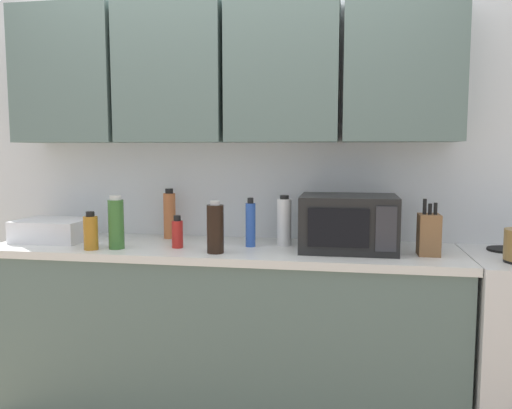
{
  "coord_description": "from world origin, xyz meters",
  "views": [
    {
      "loc": [
        0.64,
        -2.91,
        1.41
      ],
      "look_at": [
        0.17,
        -0.25,
        1.12
      ],
      "focal_mm": 35.99,
      "sensor_mm": 36.0,
      "label": 1
    }
  ],
  "objects_px": {
    "bottle_amber_vinegar": "(91,232)",
    "bottle_blue_cleaner": "(251,224)",
    "knife_block": "(429,234)",
    "bottle_soy_dark": "(215,228)",
    "microwave": "(348,223)",
    "bottle_red_sauce": "(177,233)",
    "bottle_spice_jar": "(170,215)",
    "bottle_white_jar": "(284,222)",
    "bottle_green_oil": "(116,223)",
    "dish_rack": "(54,230)"
  },
  "relations": [
    {
      "from": "bottle_amber_vinegar",
      "to": "bottle_blue_cleaner",
      "type": "distance_m",
      "value": 0.82
    },
    {
      "from": "knife_block",
      "to": "bottle_soy_dark",
      "type": "height_order",
      "value": "knife_block"
    },
    {
      "from": "microwave",
      "to": "knife_block",
      "type": "bearing_deg",
      "value": -8.8
    },
    {
      "from": "bottle_soy_dark",
      "to": "bottle_red_sauce",
      "type": "xyz_separation_m",
      "value": [
        -0.23,
        0.1,
        -0.05
      ]
    },
    {
      "from": "bottle_spice_jar",
      "to": "bottle_amber_vinegar",
      "type": "distance_m",
      "value": 0.49
    },
    {
      "from": "bottle_blue_cleaner",
      "to": "bottle_spice_jar",
      "type": "bearing_deg",
      "value": 160.74
    },
    {
      "from": "bottle_spice_jar",
      "to": "bottle_white_jar",
      "type": "height_order",
      "value": "bottle_spice_jar"
    },
    {
      "from": "bottle_spice_jar",
      "to": "bottle_blue_cleaner",
      "type": "relative_size",
      "value": 1.11
    },
    {
      "from": "bottle_red_sauce",
      "to": "knife_block",
      "type": "bearing_deg",
      "value": 1.25
    },
    {
      "from": "bottle_amber_vinegar",
      "to": "bottle_blue_cleaner",
      "type": "bearing_deg",
      "value": 15.7
    },
    {
      "from": "bottle_spice_jar",
      "to": "bottle_red_sauce",
      "type": "bearing_deg",
      "value": -63.27
    },
    {
      "from": "microwave",
      "to": "bottle_green_oil",
      "type": "xyz_separation_m",
      "value": [
        -1.18,
        -0.16,
        -0.01
      ]
    },
    {
      "from": "bottle_white_jar",
      "to": "bottle_red_sauce",
      "type": "bearing_deg",
      "value": -163.55
    },
    {
      "from": "microwave",
      "to": "bottle_spice_jar",
      "type": "distance_m",
      "value": 1.03
    },
    {
      "from": "bottle_red_sauce",
      "to": "dish_rack",
      "type": "bearing_deg",
      "value": 173.62
    },
    {
      "from": "bottle_spice_jar",
      "to": "bottle_green_oil",
      "type": "height_order",
      "value": "bottle_spice_jar"
    },
    {
      "from": "bottle_white_jar",
      "to": "bottle_amber_vinegar",
      "type": "bearing_deg",
      "value": -163.48
    },
    {
      "from": "microwave",
      "to": "bottle_green_oil",
      "type": "height_order",
      "value": "microwave"
    },
    {
      "from": "bottle_soy_dark",
      "to": "microwave",
      "type": "bearing_deg",
      "value": 16.11
    },
    {
      "from": "microwave",
      "to": "bottle_red_sauce",
      "type": "height_order",
      "value": "microwave"
    },
    {
      "from": "bottle_soy_dark",
      "to": "bottle_red_sauce",
      "type": "relative_size",
      "value": 1.54
    },
    {
      "from": "bottle_red_sauce",
      "to": "bottle_spice_jar",
      "type": "bearing_deg",
      "value": 116.73
    },
    {
      "from": "bottle_red_sauce",
      "to": "bottle_blue_cleaner",
      "type": "relative_size",
      "value": 0.65
    },
    {
      "from": "bottle_white_jar",
      "to": "bottle_red_sauce",
      "type": "distance_m",
      "value": 0.57
    },
    {
      "from": "dish_rack",
      "to": "bottle_soy_dark",
      "type": "height_order",
      "value": "bottle_soy_dark"
    },
    {
      "from": "microwave",
      "to": "bottle_red_sauce",
      "type": "xyz_separation_m",
      "value": [
        -0.88,
        -0.09,
        -0.06
      ]
    },
    {
      "from": "microwave",
      "to": "bottle_spice_jar",
      "type": "relative_size",
      "value": 1.67
    },
    {
      "from": "bottle_soy_dark",
      "to": "bottle_spice_jar",
      "type": "height_order",
      "value": "bottle_spice_jar"
    },
    {
      "from": "bottle_amber_vinegar",
      "to": "bottle_red_sauce",
      "type": "relative_size",
      "value": 1.16
    },
    {
      "from": "bottle_green_oil",
      "to": "knife_block",
      "type": "bearing_deg",
      "value": 3.86
    },
    {
      "from": "knife_block",
      "to": "bottle_amber_vinegar",
      "type": "height_order",
      "value": "knife_block"
    },
    {
      "from": "microwave",
      "to": "bottle_red_sauce",
      "type": "bearing_deg",
      "value": -174.34
    },
    {
      "from": "bottle_soy_dark",
      "to": "bottle_amber_vinegar",
      "type": "xyz_separation_m",
      "value": [
        -0.65,
        -0.02,
        -0.03
      ]
    },
    {
      "from": "knife_block",
      "to": "bottle_blue_cleaner",
      "type": "bearing_deg",
      "value": 175.55
    },
    {
      "from": "knife_block",
      "to": "bottle_green_oil",
      "type": "bearing_deg",
      "value": -176.14
    },
    {
      "from": "microwave",
      "to": "bottle_spice_jar",
      "type": "height_order",
      "value": "bottle_spice_jar"
    },
    {
      "from": "bottle_spice_jar",
      "to": "bottle_red_sauce",
      "type": "xyz_separation_m",
      "value": [
        0.14,
        -0.27,
        -0.06
      ]
    },
    {
      "from": "microwave",
      "to": "bottle_amber_vinegar",
      "type": "bearing_deg",
      "value": -170.71
    },
    {
      "from": "dish_rack",
      "to": "bottle_spice_jar",
      "type": "relative_size",
      "value": 1.32
    },
    {
      "from": "knife_block",
      "to": "bottle_soy_dark",
      "type": "distance_m",
      "value": 1.04
    },
    {
      "from": "bottle_soy_dark",
      "to": "bottle_green_oil",
      "type": "bearing_deg",
      "value": 177.61
    },
    {
      "from": "bottle_soy_dark",
      "to": "bottle_spice_jar",
      "type": "distance_m",
      "value": 0.52
    },
    {
      "from": "microwave",
      "to": "bottle_soy_dark",
      "type": "relative_size",
      "value": 1.85
    },
    {
      "from": "knife_block",
      "to": "bottle_green_oil",
      "type": "height_order",
      "value": "bottle_green_oil"
    },
    {
      "from": "microwave",
      "to": "knife_block",
      "type": "relative_size",
      "value": 1.75
    },
    {
      "from": "bottle_white_jar",
      "to": "bottle_amber_vinegar",
      "type": "relative_size",
      "value": 1.37
    },
    {
      "from": "microwave",
      "to": "bottle_blue_cleaner",
      "type": "bearing_deg",
      "value": 178.87
    },
    {
      "from": "microwave",
      "to": "bottle_red_sauce",
      "type": "distance_m",
      "value": 0.88
    },
    {
      "from": "bottle_white_jar",
      "to": "bottle_green_oil",
      "type": "relative_size",
      "value": 0.97
    },
    {
      "from": "knife_block",
      "to": "bottle_white_jar",
      "type": "distance_m",
      "value": 0.73
    }
  ]
}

